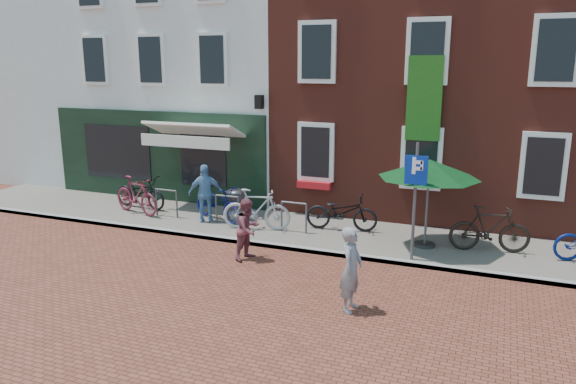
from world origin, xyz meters
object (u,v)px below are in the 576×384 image
at_px(cafe_person, 206,193).
at_px(bicycle_5, 490,229).
at_px(bicycle_2, 217,203).
at_px(bicycle_4, 342,212).
at_px(litter_bin, 236,203).
at_px(bicycle_1, 136,195).
at_px(woman, 351,269).
at_px(boy, 248,229).
at_px(bicycle_3, 256,209).
at_px(bicycle_0, 140,192).
at_px(parasol, 429,165).
at_px(parking_sign, 415,186).

xyz_separation_m(cafe_person, bicycle_5, (7.58, 0.25, -0.26)).
relative_size(bicycle_2, bicycle_4, 1.00).
height_order(litter_bin, bicycle_2, litter_bin).
distance_m(litter_bin, bicycle_1, 3.16).
height_order(woman, boy, woman).
bearing_deg(bicycle_4, bicycle_3, 102.15).
height_order(bicycle_2, bicycle_4, same).
distance_m(boy, bicycle_0, 5.62).
relative_size(boy, bicycle_3, 0.78).
bearing_deg(bicycle_2, bicycle_4, -60.73).
distance_m(cafe_person, bicycle_0, 2.71).
relative_size(parasol, bicycle_4, 1.27).
xyz_separation_m(woman, bicycle_2, (-5.06, 4.07, -0.20)).
distance_m(bicycle_1, bicycle_5, 9.94).
relative_size(boy, cafe_person, 0.89).
bearing_deg(parasol, litter_bin, 177.03).
bearing_deg(cafe_person, bicycle_5, 151.65).
distance_m(bicycle_0, bicycle_3, 4.37).
bearing_deg(bicycle_3, cafe_person, 71.25).
distance_m(bicycle_0, bicycle_4, 6.47).
height_order(bicycle_1, bicycle_4, bicycle_1).
relative_size(litter_bin, bicycle_0, 0.53).
xyz_separation_m(boy, bicycle_3, (-0.67, 1.89, -0.07)).
height_order(bicycle_0, bicycle_3, bicycle_3).
bearing_deg(parking_sign, bicycle_2, 168.05).
xyz_separation_m(parking_sign, bicycle_2, (-5.73, 1.21, -1.22)).
bearing_deg(parking_sign, boy, -163.20).
bearing_deg(bicycle_4, litter_bin, 86.75).
relative_size(woman, bicycle_3, 0.87).
distance_m(bicycle_2, bicycle_3, 1.49).
relative_size(bicycle_1, bicycle_2, 0.97).
relative_size(bicycle_2, bicycle_3, 1.03).
relative_size(bicycle_0, bicycle_1, 1.03).
bearing_deg(bicycle_0, woman, -112.31).
bearing_deg(bicycle_4, parking_sign, -134.60).
height_order(bicycle_2, bicycle_5, bicycle_5).
height_order(bicycle_1, bicycle_2, bicycle_1).
bearing_deg(bicycle_0, parking_sign, -93.42).
relative_size(bicycle_0, bicycle_2, 1.00).
distance_m(cafe_person, bicycle_2, 0.46).
xyz_separation_m(bicycle_0, bicycle_5, (10.23, -0.28, 0.06)).
relative_size(woman, bicycle_2, 0.84).
bearing_deg(bicycle_5, bicycle_3, 83.35).
distance_m(litter_bin, bicycle_5, 6.80).
xyz_separation_m(litter_bin, bicycle_1, (-3.14, -0.41, 0.04)).
xyz_separation_m(parking_sign, bicycle_0, (-8.61, 1.51, -1.22)).
relative_size(litter_bin, bicycle_5, 0.54).
distance_m(litter_bin, parking_sign, 5.48).
relative_size(litter_bin, bicycle_1, 0.54).
bearing_deg(boy, bicycle_4, -13.10).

